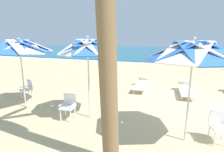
{
  "coord_description": "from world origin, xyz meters",
  "views": [
    {
      "loc": [
        -0.65,
        -8.11,
        2.74
      ],
      "look_at": [
        -3.36,
        -0.58,
        1.0
      ],
      "focal_mm": 28.62,
      "sensor_mm": 36.0,
      "label": 1
    }
  ],
  "objects_px": {
    "beach_umbrella_2": "(20,47)",
    "plastic_chair_2": "(27,88)",
    "sun_lounger_2": "(142,84)",
    "beach_umbrella_0": "(193,52)",
    "plastic_chair_1": "(68,105)",
    "plastic_chair_0": "(219,124)",
    "beach_umbrella_1": "(88,48)",
    "sun_lounger_1": "(186,89)"
  },
  "relations": [
    {
      "from": "plastic_chair_1",
      "to": "beach_umbrella_2",
      "type": "distance_m",
      "value": 2.91
    },
    {
      "from": "sun_lounger_2",
      "to": "beach_umbrella_0",
      "type": "bearing_deg",
      "value": -65.64
    },
    {
      "from": "plastic_chair_0",
      "to": "plastic_chair_2",
      "type": "distance_m",
      "value": 7.45
    },
    {
      "from": "beach_umbrella_2",
      "to": "sun_lounger_1",
      "type": "relative_size",
      "value": 1.25
    },
    {
      "from": "beach_umbrella_2",
      "to": "sun_lounger_2",
      "type": "bearing_deg",
      "value": 46.52
    },
    {
      "from": "plastic_chair_1",
      "to": "plastic_chair_2",
      "type": "distance_m",
      "value": 3.09
    },
    {
      "from": "beach_umbrella_1",
      "to": "plastic_chair_2",
      "type": "bearing_deg",
      "value": 167.5
    },
    {
      "from": "plastic_chair_0",
      "to": "sun_lounger_1",
      "type": "bearing_deg",
      "value": 98.88
    },
    {
      "from": "sun_lounger_1",
      "to": "sun_lounger_2",
      "type": "relative_size",
      "value": 1.01
    },
    {
      "from": "beach_umbrella_0",
      "to": "sun_lounger_1",
      "type": "distance_m",
      "value": 4.72
    },
    {
      "from": "plastic_chair_0",
      "to": "sun_lounger_1",
      "type": "relative_size",
      "value": 0.4
    },
    {
      "from": "beach_umbrella_0",
      "to": "sun_lounger_2",
      "type": "relative_size",
      "value": 1.27
    },
    {
      "from": "plastic_chair_1",
      "to": "plastic_chair_2",
      "type": "relative_size",
      "value": 1.0
    },
    {
      "from": "plastic_chair_0",
      "to": "beach_umbrella_1",
      "type": "height_order",
      "value": "beach_umbrella_1"
    },
    {
      "from": "plastic_chair_0",
      "to": "beach_umbrella_0",
      "type": "bearing_deg",
      "value": -163.45
    },
    {
      "from": "plastic_chair_0",
      "to": "beach_umbrella_2",
      "type": "bearing_deg",
      "value": 178.81
    },
    {
      "from": "sun_lounger_2",
      "to": "beach_umbrella_2",
      "type": "bearing_deg",
      "value": -133.48
    },
    {
      "from": "plastic_chair_1",
      "to": "sun_lounger_1",
      "type": "xyz_separation_m",
      "value": [
        3.88,
        4.14,
        -0.22
      ]
    },
    {
      "from": "sun_lounger_2",
      "to": "beach_umbrella_1",
      "type": "bearing_deg",
      "value": -104.59
    },
    {
      "from": "beach_umbrella_0",
      "to": "beach_umbrella_2",
      "type": "distance_m",
      "value": 5.92
    },
    {
      "from": "beach_umbrella_2",
      "to": "plastic_chair_2",
      "type": "relative_size",
      "value": 3.15
    },
    {
      "from": "plastic_chair_0",
      "to": "beach_umbrella_1",
      "type": "distance_m",
      "value": 4.33
    },
    {
      "from": "beach_umbrella_1",
      "to": "sun_lounger_1",
      "type": "relative_size",
      "value": 1.27
    },
    {
      "from": "plastic_chair_0",
      "to": "sun_lounger_2",
      "type": "distance_m",
      "value": 5.1
    },
    {
      "from": "plastic_chair_0",
      "to": "beach_umbrella_1",
      "type": "relative_size",
      "value": 0.31
    },
    {
      "from": "plastic_chair_0",
      "to": "beach_umbrella_2",
      "type": "height_order",
      "value": "beach_umbrella_2"
    },
    {
      "from": "plastic_chair_0",
      "to": "plastic_chair_1",
      "type": "height_order",
      "value": "same"
    },
    {
      "from": "plastic_chair_1",
      "to": "sun_lounger_1",
      "type": "distance_m",
      "value": 5.68
    },
    {
      "from": "plastic_chair_1",
      "to": "plastic_chair_2",
      "type": "height_order",
      "value": "same"
    },
    {
      "from": "plastic_chair_0",
      "to": "beach_umbrella_1",
      "type": "bearing_deg",
      "value": 177.4
    },
    {
      "from": "plastic_chair_0",
      "to": "sun_lounger_2",
      "type": "height_order",
      "value": "plastic_chair_0"
    },
    {
      "from": "beach_umbrella_0",
      "to": "sun_lounger_1",
      "type": "bearing_deg",
      "value": 87.46
    },
    {
      "from": "beach_umbrella_2",
      "to": "plastic_chair_2",
      "type": "distance_m",
      "value": 2.16
    },
    {
      "from": "plastic_chair_1",
      "to": "sun_lounger_1",
      "type": "relative_size",
      "value": 0.4
    },
    {
      "from": "plastic_chair_2",
      "to": "beach_umbrella_0",
      "type": "bearing_deg",
      "value": -10.28
    },
    {
      "from": "beach_umbrella_0",
      "to": "plastic_chair_1",
      "type": "relative_size",
      "value": 3.17
    },
    {
      "from": "beach_umbrella_1",
      "to": "plastic_chair_1",
      "type": "bearing_deg",
      "value": -150.93
    },
    {
      "from": "beach_umbrella_1",
      "to": "plastic_chair_1",
      "type": "height_order",
      "value": "beach_umbrella_1"
    },
    {
      "from": "plastic_chair_2",
      "to": "beach_umbrella_1",
      "type": "bearing_deg",
      "value": -12.5
    },
    {
      "from": "beach_umbrella_1",
      "to": "beach_umbrella_0",
      "type": "bearing_deg",
      "value": -7.71
    },
    {
      "from": "beach_umbrella_0",
      "to": "plastic_chair_1",
      "type": "xyz_separation_m",
      "value": [
        -3.7,
        0.07,
        -1.9
      ]
    },
    {
      "from": "plastic_chair_1",
      "to": "sun_lounger_1",
      "type": "bearing_deg",
      "value": 46.84
    }
  ]
}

